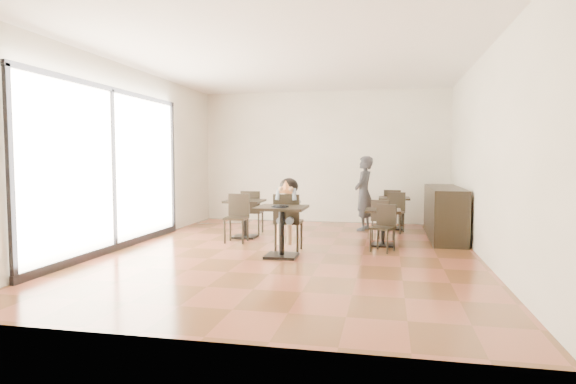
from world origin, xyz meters
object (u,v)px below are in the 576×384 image
(adult_patron, at_px, (364,193))
(chair_mid_a, at_px, (383,220))
(cafe_table_left, at_px, (245,219))
(chair_left_a, at_px, (253,212))
(cafe_table_back, at_px, (394,213))
(chair_back_a, at_px, (394,208))
(child, at_px, (289,215))
(child_chair, at_px, (289,222))
(chair_left_b, at_px, (236,218))
(child_table, at_px, (282,232))
(chair_back_b, at_px, (394,213))
(cafe_table_mid, at_px, (383,228))
(chair_mid_b, at_px, (383,228))

(adult_patron, distance_m, chair_mid_a, 1.41)
(cafe_table_left, relative_size, chair_left_a, 0.83)
(cafe_table_back, relative_size, chair_back_a, 0.83)
(child, bearing_deg, child_chair, 135.00)
(chair_left_a, distance_m, chair_back_a, 3.35)
(child_chair, height_order, chair_left_b, child_chair)
(child_table, relative_size, chair_left_a, 0.90)
(child_table, height_order, child_chair, child_chair)
(child, bearing_deg, chair_left_a, 123.34)
(chair_left_a, height_order, chair_back_a, chair_left_a)
(cafe_table_back, xyz_separation_m, chair_back_b, (0.00, -0.55, 0.07))
(child_table, height_order, chair_back_a, chair_back_a)
(cafe_table_left, bearing_deg, chair_back_a, 37.81)
(child_chair, relative_size, cafe_table_left, 1.31)
(chair_mid_a, height_order, chair_back_a, chair_back_a)
(adult_patron, bearing_deg, chair_left_b, -34.58)
(cafe_table_left, xyz_separation_m, chair_back_b, (2.89, 1.23, 0.05))
(cafe_table_mid, xyz_separation_m, chair_left_a, (-2.67, 0.90, 0.12))
(child_chair, relative_size, adult_patron, 0.60)
(child, xyz_separation_m, cafe_table_mid, (1.56, 0.79, -0.29))
(chair_mid_b, bearing_deg, chair_left_b, -165.25)
(cafe_table_back, bearing_deg, chair_left_b, -141.16)
(child, relative_size, chair_left_b, 1.37)
(adult_patron, relative_size, chair_back_a, 1.90)
(child, distance_m, adult_patron, 2.86)
(chair_mid_a, relative_size, chair_back_b, 0.93)
(cafe_table_back, height_order, chair_mid_a, chair_mid_a)
(adult_patron, distance_m, chair_left_a, 2.45)
(child, height_order, chair_mid_a, child)
(child_table, distance_m, chair_back_a, 4.32)
(child_table, xyz_separation_m, child_chair, (-0.00, 0.55, 0.08))
(chair_mid_b, distance_m, chair_left_a, 3.04)
(child_table, xyz_separation_m, adult_patron, (1.13, 3.17, 0.40))
(chair_mid_b, bearing_deg, child_chair, -148.84)
(child_table, height_order, cafe_table_mid, child_table)
(cafe_table_back, distance_m, chair_mid_a, 1.60)
(cafe_table_left, distance_m, chair_back_a, 3.66)
(child_table, distance_m, cafe_table_left, 2.03)
(chair_mid_a, xyz_separation_m, chair_left_b, (-2.67, -0.75, 0.06))
(child_chair, relative_size, chair_mid_a, 1.24)
(child_table, height_order, chair_back_b, chair_back_b)
(child_table, distance_m, cafe_table_back, 3.90)
(chair_left_b, relative_size, chair_back_b, 1.06)
(cafe_table_back, bearing_deg, chair_mid_b, -94.69)
(adult_patron, bearing_deg, cafe_table_mid, 26.52)
(child_table, distance_m, chair_left_b, 1.60)
(cafe_table_left, bearing_deg, cafe_table_mid, -7.50)
(chair_left_b, height_order, chair_back_b, chair_left_b)
(cafe_table_mid, height_order, chair_back_b, chair_back_b)
(cafe_table_mid, bearing_deg, adult_patron, 103.23)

